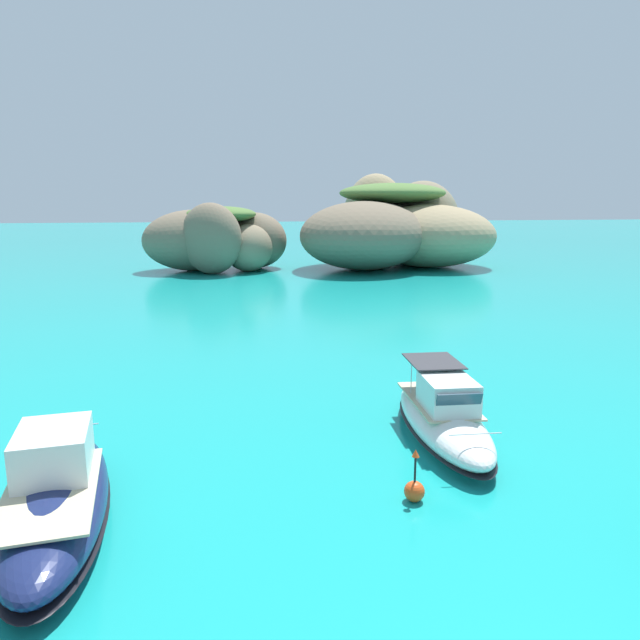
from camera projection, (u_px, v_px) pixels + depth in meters
islet_large at (401, 228)px, 72.17m from camera, size 28.74×29.27×11.04m
islet_small at (218, 239)px, 65.86m from camera, size 18.46×14.59×7.51m
motorboat_navy at (56, 497)px, 14.59m from camera, size 3.57×8.47×2.42m
motorboat_white at (443, 418)px, 19.98m from camera, size 2.56×7.66×2.38m
channel_buoy at (414, 489)px, 15.93m from camera, size 0.56×0.56×1.48m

